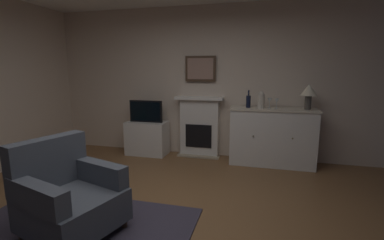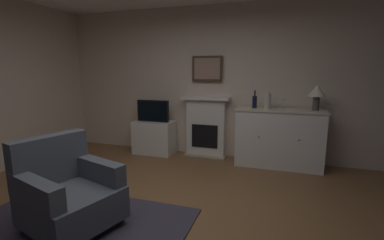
{
  "view_description": "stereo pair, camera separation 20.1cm",
  "coord_description": "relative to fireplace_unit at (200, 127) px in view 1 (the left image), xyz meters",
  "views": [
    {
      "loc": [
        0.97,
        -2.34,
        1.57
      ],
      "look_at": [
        0.2,
        0.64,
        1.0
      ],
      "focal_mm": 25.29,
      "sensor_mm": 36.0,
      "label": 1
    },
    {
      "loc": [
        1.16,
        -2.28,
        1.57
      ],
      "look_at": [
        0.2,
        0.64,
        1.0
      ],
      "focal_mm": 25.29,
      "sensor_mm": 36.0,
      "label": 2
    }
  ],
  "objects": [
    {
      "name": "wine_bottle",
      "position": [
        0.87,
        -0.19,
        0.51
      ],
      "size": [
        0.08,
        0.08,
        0.29
      ],
      "color": "black",
      "rests_on": "sideboard_cabinet"
    },
    {
      "name": "armchair",
      "position": [
        -0.68,
        -2.71,
        -0.17
      ],
      "size": [
        0.99,
        0.96,
        0.92
      ],
      "color": "#474C56",
      "rests_on": "ground_plane"
    },
    {
      "name": "sideboard_cabinet",
      "position": [
        1.28,
        -0.18,
        -0.07
      ],
      "size": [
        1.39,
        0.49,
        0.96
      ],
      "color": "white",
      "rests_on": "ground_plane"
    },
    {
      "name": "ground_plane",
      "position": [
        0.11,
        -2.41,
        -0.6
      ],
      "size": [
        5.94,
        5.13,
        0.1
      ],
      "primitive_type": "cube",
      "color": "brown",
      "rests_on": "ground"
    },
    {
      "name": "wine_glass_center",
      "position": [
        1.32,
        -0.21,
        0.53
      ],
      "size": [
        0.07,
        0.07,
        0.16
      ],
      "color": "silver",
      "rests_on": "sideboard_cabinet"
    },
    {
      "name": "fireplace_unit",
      "position": [
        0.0,
        0.0,
        0.0
      ],
      "size": [
        0.87,
        0.3,
        1.1
      ],
      "color": "white",
      "rests_on": "ground_plane"
    },
    {
      "name": "framed_picture",
      "position": [
        -0.0,
        0.05,
        1.05
      ],
      "size": [
        0.55,
        0.04,
        0.45
      ],
      "color": "#473323"
    },
    {
      "name": "tv_cabinet",
      "position": [
        -0.97,
        -0.16,
        -0.24
      ],
      "size": [
        0.75,
        0.42,
        0.62
      ],
      "color": "white",
      "rests_on": "ground_plane"
    },
    {
      "name": "tv_set",
      "position": [
        -0.98,
        -0.19,
        0.27
      ],
      "size": [
        0.62,
        0.07,
        0.4
      ],
      "color": "black",
      "rests_on": "tv_cabinet"
    },
    {
      "name": "wall_rear",
      "position": [
        0.11,
        0.13,
        0.8
      ],
      "size": [
        5.94,
        0.06,
        2.69
      ],
      "primitive_type": "cube",
      "color": "beige",
      "rests_on": "ground_plane"
    },
    {
      "name": "table_lamp",
      "position": [
        1.79,
        -0.18,
        0.69
      ],
      "size": [
        0.26,
        0.26,
        0.4
      ],
      "color": "#4C4742",
      "rests_on": "sideboard_cabinet"
    },
    {
      "name": "wine_glass_left",
      "position": [
        1.21,
        -0.18,
        0.53
      ],
      "size": [
        0.07,
        0.07,
        0.16
      ],
      "color": "silver",
      "rests_on": "sideboard_cabinet"
    },
    {
      "name": "area_rug",
      "position": [
        -0.63,
        -2.79,
        -0.54
      ],
      "size": [
        2.24,
        1.64,
        0.02
      ],
      "primitive_type": "cube",
      "color": "#383342",
      "rests_on": "ground_plane"
    },
    {
      "name": "vase_decorative",
      "position": [
        1.08,
        -0.23,
        0.55
      ],
      "size": [
        0.11,
        0.11,
        0.28
      ],
      "color": "beige",
      "rests_on": "sideboard_cabinet"
    }
  ]
}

